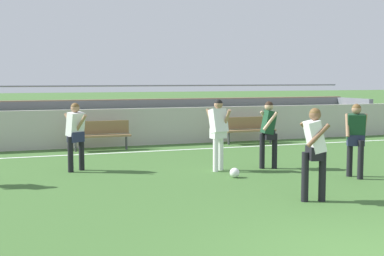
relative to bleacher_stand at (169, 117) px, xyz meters
The scene contains 11 objects.
field_line_sideline 3.97m from the bleacher_stand, 114.21° to the right, with size 44.00×0.12×0.01m, color white.
sideline_wall 2.58m from the bleacher_stand, 128.35° to the right, with size 48.00×0.16×1.22m, color #BCB7AD.
bleacher_stand is the anchor object (origin of this frame).
bench_near_wall_gap 4.14m from the bleacher_stand, 137.62° to the right, with size 1.80×0.40×0.90m.
bench_centre_sideline 3.43m from the bleacher_stand, 54.67° to the right, with size 1.80×0.40×0.90m.
player_white_wide_left 7.50m from the bleacher_stand, 98.32° to the right, with size 0.47×0.54×1.71m.
player_dark_challenging 7.54m from the bleacher_stand, 88.50° to the right, with size 0.51×0.53×1.65m.
player_white_on_ball 10.98m from the bleacher_stand, 93.71° to the right, with size 0.53×0.57×1.68m.
player_white_overlapping 7.64m from the bleacher_stand, 124.11° to the right, with size 0.48×0.76×1.63m.
player_dark_deep_cover 9.40m from the bleacher_stand, 81.29° to the right, with size 0.62×0.49×1.65m.
soccer_ball 8.46m from the bleacher_stand, 97.37° to the right, with size 0.22×0.22×0.22m, color white.
Camera 1 is at (-4.37, -4.91, 2.20)m, focal length 50.11 mm.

